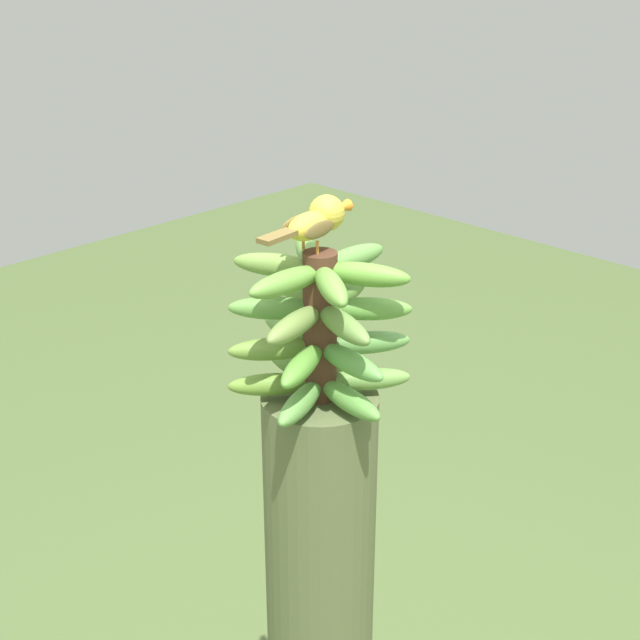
# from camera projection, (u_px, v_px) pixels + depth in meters

# --- Properties ---
(banana_bunch) EXTENTS (0.30, 0.31, 0.26)m
(banana_bunch) POSITION_uv_depth(u_px,v_px,m) (320.00, 327.00, 1.48)
(banana_bunch) COLOR #4C2D1E
(banana_bunch) RESTS_ON banana_tree
(perched_bird) EXTENTS (0.21, 0.06, 0.08)m
(perched_bird) POSITION_uv_depth(u_px,v_px,m) (317.00, 220.00, 1.43)
(perched_bird) COLOR #C68933
(perched_bird) RESTS_ON banana_bunch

